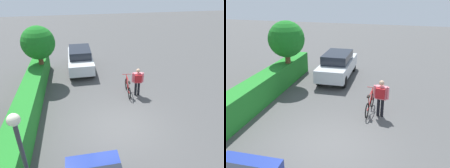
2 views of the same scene
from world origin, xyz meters
TOP-DOWN VIEW (x-y plane):
  - ground_plane at (0.00, 0.00)m, footprint 60.00×60.00m
  - hedge_row at (0.00, 4.04)m, footprint 15.26×0.90m
  - parked_car_far at (6.79, 1.41)m, footprint 4.25×1.67m
  - bicycle at (2.80, -1.04)m, footprint 1.73×0.50m
  - person_rider at (2.52, -1.50)m, footprint 0.40×0.64m
  - street_lamp at (-3.40, 3.04)m, footprint 0.28×0.28m
  - tree_kerbside at (5.11, 3.76)m, footprint 1.92×1.92m

SIDE VIEW (x-z plane):
  - ground_plane at x=0.00m, z-range 0.00..0.00m
  - bicycle at x=2.80m, z-range -0.11..0.86m
  - hedge_row at x=0.00m, z-range 0.00..1.23m
  - parked_car_far at x=6.79m, z-range 0.04..1.57m
  - person_rider at x=2.52m, z-range 0.17..1.76m
  - street_lamp at x=-3.40m, z-range 0.57..4.07m
  - tree_kerbside at x=5.11m, z-range 0.75..4.26m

